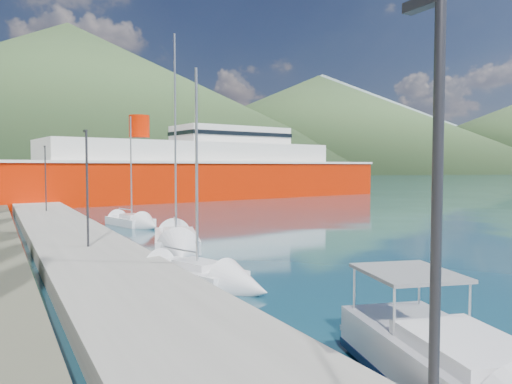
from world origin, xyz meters
TOP-DOWN VIEW (x-y plane):
  - ground at (0.00, 120.00)m, footprint 1400.00×1400.00m
  - quay at (-9.00, 26.00)m, footprint 5.00×88.00m
  - hills_far at (138.59, 618.73)m, footprint 1480.00×900.00m
  - hills_near at (98.04, 372.50)m, footprint 1010.00×520.00m
  - lamp_posts at (-9.00, 15.74)m, footprint 0.15×46.63m
  - sailboat_near at (-5.16, 7.53)m, footprint 4.21×7.21m
  - sailboat_mid at (-4.00, 16.10)m, footprint 5.18×9.99m
  - sailboat_far at (-2.79, 29.12)m, footprint 3.72×7.07m
  - ferry at (14.15, 60.26)m, footprint 65.56×22.20m

SIDE VIEW (x-z plane):
  - ground at x=0.00m, z-range 0.00..0.00m
  - sailboat_near at x=-5.16m, z-range -4.69..5.24m
  - sailboat_far at x=-2.79m, z-range -4.68..5.25m
  - sailboat_mid at x=-4.00m, z-range -6.62..7.29m
  - quay at x=-9.00m, z-range 0.00..0.80m
  - ferry at x=14.15m, z-range -2.50..10.27m
  - lamp_posts at x=-9.00m, z-range 1.05..7.11m
  - hills_near at x=98.04m, z-range -8.32..106.68m
  - hills_far at x=138.59m, z-range -12.61..167.39m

